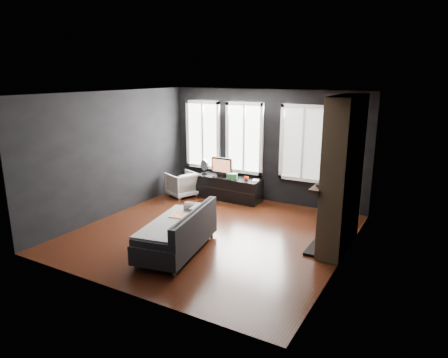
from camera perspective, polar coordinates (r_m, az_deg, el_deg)
The scene contains 18 objects.
floor at distance 7.93m, azimuth -1.71°, elevation -7.75°, with size 5.00×5.00×0.00m, color black.
ceiling at distance 7.33m, azimuth -1.88°, elevation 12.14°, with size 5.00×5.00×0.00m, color white.
wall_back at distance 9.69m, azimuth 5.92°, elevation 4.68°, with size 5.00×0.02×2.70m, color black.
wall_left at distance 9.04m, azimuth -15.49°, elevation 3.49°, with size 0.02×5.00×2.70m, color black.
wall_right at distance 6.61m, azimuth 17.08°, elevation -0.68°, with size 0.02×5.00×2.70m, color black.
windows at distance 9.72m, azimuth 3.51°, elevation 10.88°, with size 4.00×0.16×1.76m, color white, non-canonical shape.
fireplace at distance 7.22m, azimuth 16.60°, elevation 0.63°, with size 0.70×1.62×2.70m, color #93724C, non-canonical shape.
sofa at distance 7.07m, azimuth -6.79°, elevation -7.25°, with size 0.92×1.84×0.79m, color black, non-canonical shape.
stripe_pillow at distance 7.24m, azimuth -4.16°, elevation -5.19°, with size 0.08×0.34×0.34m, color gray.
armchair at distance 10.22m, azimuth -6.01°, elevation -0.57°, with size 0.67×0.63×0.69m, color white.
media_console at distance 9.92m, azimuth 0.75°, elevation -1.33°, with size 1.66×0.52×0.57m, color black, non-canonical shape.
monitor at distance 9.91m, azimuth -0.31°, elevation 1.93°, with size 0.59×0.13×0.52m, color black, non-canonical shape.
desk_fan at distance 10.13m, azimuth -2.81°, elevation 1.78°, with size 0.27×0.27×0.38m, color #9E9E9E, non-canonical shape.
mug at distance 9.58m, azimuth 3.22°, elevation 0.18°, with size 0.11×0.09×0.11m, color #D54617.
book at distance 9.55m, azimuth 4.10°, elevation 0.44°, with size 0.16×0.02×0.21m, color #B9B18E.
storage_box at distance 9.69m, azimuth 1.18°, elevation 0.43°, with size 0.24×0.15×0.13m, color #377940.
mantel_vase at distance 7.70m, azimuth 15.56°, elevation 1.43°, with size 0.20×0.21×0.20m, color orange.
mantel_clock at distance 6.79m, azimuth 13.41°, elevation -0.93°, with size 0.11×0.11×0.04m, color black.
Camera 1 is at (3.81, -6.25, 3.04)m, focal length 32.00 mm.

